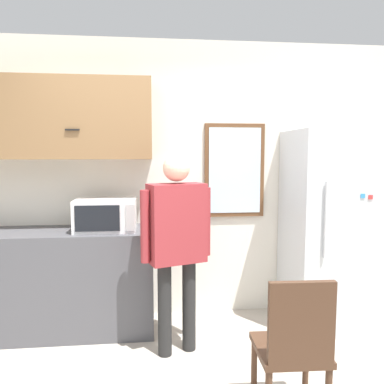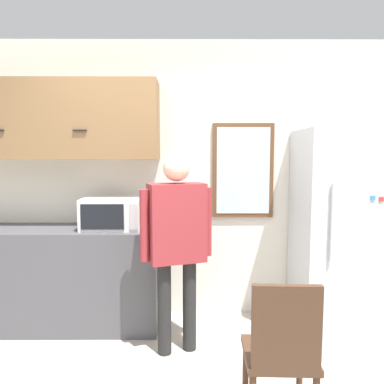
{
  "view_description": "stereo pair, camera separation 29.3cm",
  "coord_description": "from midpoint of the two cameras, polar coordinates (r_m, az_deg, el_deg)",
  "views": [
    {
      "loc": [
        -0.14,
        -1.97,
        1.61
      ],
      "look_at": [
        0.17,
        0.94,
        1.31
      ],
      "focal_mm": 35.0,
      "sensor_mm": 36.0,
      "label": 1
    },
    {
      "loc": [
        0.15,
        -1.98,
        1.61
      ],
      "look_at": [
        0.17,
        0.94,
        1.31
      ],
      "focal_mm": 35.0,
      "sensor_mm": 36.0,
      "label": 2
    }
  ],
  "objects": [
    {
      "name": "upper_cabinets",
      "position": [
        3.7,
        -19.2,
        10.32
      ],
      "size": [
        2.06,
        0.39,
        0.71
      ],
      "color": "olive"
    },
    {
      "name": "refrigerator",
      "position": [
        3.7,
        23.52,
        -5.51
      ],
      "size": [
        0.73,
        0.73,
        1.83
      ],
      "color": "silver",
      "rests_on": "ground_plane"
    },
    {
      "name": "chair",
      "position": [
        2.39,
        17.22,
        -22.0
      ],
      "size": [
        0.42,
        0.42,
        0.92
      ],
      "rotation": [
        0.0,
        0.0,
        3.1
      ],
      "color": "#472D1E",
      "rests_on": "ground_plane"
    },
    {
      "name": "person",
      "position": [
        2.98,
        0.48,
        -6.42
      ],
      "size": [
        0.57,
        0.35,
        1.61
      ],
      "rotation": [
        0.0,
        0.0,
        0.32
      ],
      "color": "black",
      "rests_on": "ground_plane"
    },
    {
      "name": "microwave",
      "position": [
        3.45,
        -9.71,
        -3.26
      ],
      "size": [
        0.53,
        0.38,
        0.28
      ],
      "color": "white",
      "rests_on": "counter"
    },
    {
      "name": "counter",
      "position": [
        3.76,
        -18.96,
        -12.23
      ],
      "size": [
        2.06,
        0.58,
        0.93
      ],
      "color": "#4C4C51",
      "rests_on": "ground_plane"
    },
    {
      "name": "window",
      "position": [
        3.73,
        10.0,
        3.22
      ],
      "size": [
        0.6,
        0.05,
        0.92
      ],
      "color": "brown"
    },
    {
      "name": "back_wall",
      "position": [
        3.72,
        -0.43,
        1.79
      ],
      "size": [
        6.0,
        0.06,
        2.7
      ],
      "color": "silver",
      "rests_on": "ground_plane"
    }
  ]
}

